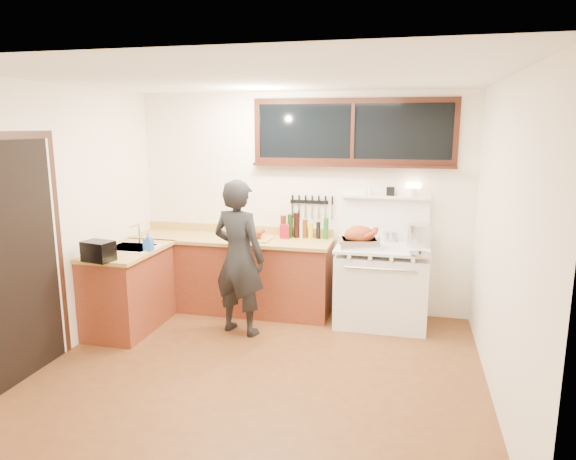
% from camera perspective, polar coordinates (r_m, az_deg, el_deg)
% --- Properties ---
extents(ground_plane, '(4.00, 3.50, 0.02)m').
position_cam_1_polar(ground_plane, '(4.94, -2.94, -15.26)').
color(ground_plane, '#5A3117').
extents(room_shell, '(4.10, 3.60, 2.65)m').
position_cam_1_polar(room_shell, '(4.44, -3.16, 4.22)').
color(room_shell, white).
rests_on(room_shell, ground).
extents(counter_back, '(2.44, 0.64, 1.00)m').
position_cam_1_polar(counter_back, '(6.29, -6.31, -4.80)').
color(counter_back, maroon).
rests_on(counter_back, ground).
extents(counter_left, '(0.64, 1.09, 0.90)m').
position_cam_1_polar(counter_left, '(5.94, -17.27, -6.25)').
color(counter_left, maroon).
rests_on(counter_left, ground).
extents(sink_unit, '(0.50, 0.45, 0.37)m').
position_cam_1_polar(sink_unit, '(5.89, -16.96, -2.39)').
color(sink_unit, white).
rests_on(sink_unit, counter_left).
extents(vintage_stove, '(1.02, 0.74, 1.58)m').
position_cam_1_polar(vintage_stove, '(5.91, 10.34, -5.87)').
color(vintage_stove, white).
rests_on(vintage_stove, ground).
extents(back_window, '(2.32, 0.13, 0.77)m').
position_cam_1_polar(back_window, '(5.98, 7.17, 10.00)').
color(back_window, black).
rests_on(back_window, room_shell).
extents(left_doorway, '(0.02, 1.04, 2.17)m').
position_cam_1_polar(left_doorway, '(5.03, -27.36, -2.74)').
color(left_doorway, black).
rests_on(left_doorway, ground).
extents(knife_strip, '(0.52, 0.03, 0.28)m').
position_cam_1_polar(knife_strip, '(6.13, 2.54, 3.03)').
color(knife_strip, black).
rests_on(knife_strip, room_shell).
extents(man, '(0.70, 0.56, 1.68)m').
position_cam_1_polar(man, '(5.48, -5.49, -3.07)').
color(man, black).
rests_on(man, ground).
extents(soap_bottle, '(0.09, 0.09, 0.19)m').
position_cam_1_polar(soap_bottle, '(5.67, -15.26, -1.27)').
color(soap_bottle, blue).
rests_on(soap_bottle, counter_left).
extents(toaster, '(0.32, 0.25, 0.20)m').
position_cam_1_polar(toaster, '(5.39, -20.32, -2.21)').
color(toaster, black).
rests_on(toaster, counter_left).
extents(cutting_board, '(0.45, 0.35, 0.14)m').
position_cam_1_polar(cutting_board, '(6.01, -3.92, -0.58)').
color(cutting_board, tan).
rests_on(cutting_board, counter_back).
extents(roast_turkey, '(0.47, 0.39, 0.24)m').
position_cam_1_polar(roast_turkey, '(5.67, 7.95, -0.95)').
color(roast_turkey, silver).
rests_on(roast_turkey, vintage_stove).
extents(stockpot, '(0.27, 0.27, 0.25)m').
position_cam_1_polar(stockpot, '(5.85, 14.42, -0.59)').
color(stockpot, silver).
rests_on(stockpot, vintage_stove).
extents(saucepan, '(0.20, 0.29, 0.12)m').
position_cam_1_polar(saucepan, '(6.04, 11.23, -0.69)').
color(saucepan, silver).
rests_on(saucepan, vintage_stove).
extents(pot_lid, '(0.29, 0.29, 0.04)m').
position_cam_1_polar(pot_lid, '(5.48, 14.46, -2.57)').
color(pot_lid, silver).
rests_on(pot_lid, vintage_stove).
extents(coffee_tin, '(0.12, 0.10, 0.17)m').
position_cam_1_polar(coffee_tin, '(6.09, -0.35, -0.14)').
color(coffee_tin, maroon).
rests_on(coffee_tin, counter_back).
extents(pitcher, '(0.11, 0.11, 0.18)m').
position_cam_1_polar(pitcher, '(6.16, 1.48, 0.06)').
color(pitcher, white).
rests_on(pitcher, counter_back).
extents(bottle_cluster, '(0.58, 0.07, 0.30)m').
position_cam_1_polar(bottle_cluster, '(6.10, 1.45, 0.30)').
color(bottle_cluster, black).
rests_on(bottle_cluster, counter_back).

